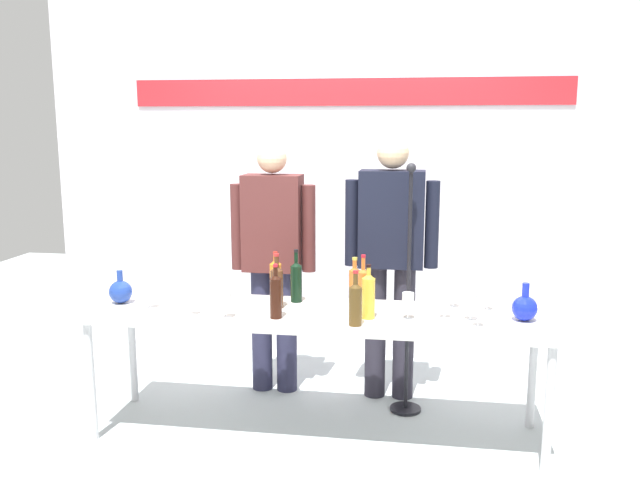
{
  "coord_description": "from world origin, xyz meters",
  "views": [
    {
      "loc": [
        0.62,
        -3.74,
        1.84
      ],
      "look_at": [
        0.0,
        0.15,
        1.1
      ],
      "focal_mm": 37.92,
      "sensor_mm": 36.0,
      "label": 1
    }
  ],
  "objects_px": {
    "wine_glass_left_1": "(226,299)",
    "wine_glass_right_4": "(478,308)",
    "wine_bottle_3": "(355,283)",
    "microphone_stand": "(407,330)",
    "wine_bottle_6": "(276,295)",
    "wine_glass_right_1": "(453,291)",
    "wine_glass_right_2": "(408,301)",
    "wine_bottle_5": "(276,278)",
    "wine_glass_right_0": "(488,292)",
    "wine_glass_right_5": "(471,302)",
    "decanter_blue_right": "(525,308)",
    "wine_bottle_0": "(368,295)",
    "decanter_blue_left": "(121,291)",
    "wine_bottle_1": "(277,285)",
    "wine_bottle_7": "(363,289)",
    "wine_bottle_2": "(355,302)",
    "wine_bottle_4": "(296,280)",
    "wine_glass_left_0": "(190,296)",
    "wine_glass_left_2": "(149,292)",
    "presenter_left": "(273,253)",
    "display_table": "(316,321)",
    "wine_glass_right_3": "(445,299)",
    "presenter_right": "(391,251)"
  },
  "relations": [
    {
      "from": "wine_glass_left_1",
      "to": "wine_glass_right_4",
      "type": "bearing_deg",
      "value": 1.73
    },
    {
      "from": "wine_bottle_3",
      "to": "microphone_stand",
      "type": "relative_size",
      "value": 0.18
    },
    {
      "from": "wine_bottle_6",
      "to": "wine_glass_right_1",
      "type": "xyz_separation_m",
      "value": [
        0.99,
        0.38,
        -0.03
      ]
    },
    {
      "from": "wine_bottle_6",
      "to": "wine_glass_right_2",
      "type": "distance_m",
      "value": 0.74
    },
    {
      "from": "wine_bottle_5",
      "to": "wine_glass_right_0",
      "type": "bearing_deg",
      "value": -3.58
    },
    {
      "from": "wine_bottle_6",
      "to": "wine_glass_right_5",
      "type": "bearing_deg",
      "value": 6.45
    },
    {
      "from": "decanter_blue_right",
      "to": "wine_glass_left_1",
      "type": "distance_m",
      "value": 1.67
    },
    {
      "from": "wine_bottle_6",
      "to": "wine_glass_right_1",
      "type": "distance_m",
      "value": 1.06
    },
    {
      "from": "wine_bottle_0",
      "to": "wine_glass_right_1",
      "type": "xyz_separation_m",
      "value": [
        0.48,
        0.3,
        -0.03
      ]
    },
    {
      "from": "decanter_blue_right",
      "to": "wine_bottle_0",
      "type": "xyz_separation_m",
      "value": [
        -0.86,
        -0.09,
        0.06
      ]
    },
    {
      "from": "decanter_blue_left",
      "to": "wine_bottle_3",
      "type": "bearing_deg",
      "value": 9.07
    },
    {
      "from": "wine_glass_right_4",
      "to": "wine_glass_left_1",
      "type": "bearing_deg",
      "value": -178.27
    },
    {
      "from": "wine_bottle_1",
      "to": "wine_bottle_7",
      "type": "height_order",
      "value": "wine_bottle_7"
    },
    {
      "from": "wine_bottle_2",
      "to": "wine_bottle_4",
      "type": "height_order",
      "value": "wine_bottle_4"
    },
    {
      "from": "wine_glass_left_0",
      "to": "wine_glass_left_2",
      "type": "height_order",
      "value": "wine_glass_left_0"
    },
    {
      "from": "wine_glass_left_1",
      "to": "microphone_stand",
      "type": "relative_size",
      "value": 0.09
    },
    {
      "from": "wine_glass_left_2",
      "to": "wine_bottle_1",
      "type": "bearing_deg",
      "value": 10.02
    },
    {
      "from": "presenter_left",
      "to": "wine_glass_right_2",
      "type": "distance_m",
      "value": 1.16
    },
    {
      "from": "presenter_left",
      "to": "wine_bottle_7",
      "type": "relative_size",
      "value": 4.99
    },
    {
      "from": "display_table",
      "to": "wine_bottle_3",
      "type": "xyz_separation_m",
      "value": [
        0.2,
        0.23,
        0.18
      ]
    },
    {
      "from": "display_table",
      "to": "wine_bottle_5",
      "type": "distance_m",
      "value": 0.44
    },
    {
      "from": "wine_bottle_3",
      "to": "wine_glass_right_5",
      "type": "bearing_deg",
      "value": -21.73
    },
    {
      "from": "wine_glass_left_1",
      "to": "wine_glass_right_1",
      "type": "relative_size",
      "value": 1.07
    },
    {
      "from": "presenter_left",
      "to": "wine_bottle_3",
      "type": "bearing_deg",
      "value": -33.74
    },
    {
      "from": "wine_bottle_2",
      "to": "wine_bottle_5",
      "type": "xyz_separation_m",
      "value": [
        -0.55,
        0.49,
        0.0
      ]
    },
    {
      "from": "decanter_blue_left",
      "to": "wine_bottle_7",
      "type": "relative_size",
      "value": 0.6
    },
    {
      "from": "wine_bottle_6",
      "to": "wine_glass_right_5",
      "type": "xyz_separation_m",
      "value": [
        1.08,
        0.12,
        -0.03
      ]
    },
    {
      "from": "presenter_left",
      "to": "wine_bottle_3",
      "type": "xyz_separation_m",
      "value": [
        0.6,
        -0.4,
        -0.09
      ]
    },
    {
      "from": "decanter_blue_right",
      "to": "wine_glass_left_2",
      "type": "distance_m",
      "value": 2.16
    },
    {
      "from": "presenter_left",
      "to": "wine_glass_left_2",
      "type": "bearing_deg",
      "value": -129.65
    },
    {
      "from": "wine_bottle_5",
      "to": "wine_glass_right_2",
      "type": "xyz_separation_m",
      "value": [
        0.83,
        -0.33,
        -0.02
      ]
    },
    {
      "from": "wine_bottle_7",
      "to": "wine_glass_right_1",
      "type": "bearing_deg",
      "value": 20.51
    },
    {
      "from": "presenter_left",
      "to": "wine_glass_left_1",
      "type": "relative_size",
      "value": 11.31
    },
    {
      "from": "presenter_left",
      "to": "wine_bottle_2",
      "type": "xyz_separation_m",
      "value": [
        0.65,
        -0.86,
        -0.09
      ]
    },
    {
      "from": "wine_glass_left_0",
      "to": "wine_glass_right_4",
      "type": "xyz_separation_m",
      "value": [
        1.6,
        0.02,
        -0.01
      ]
    },
    {
      "from": "decanter_blue_right",
      "to": "wine_glass_right_3",
      "type": "relative_size",
      "value": 1.34
    },
    {
      "from": "wine_bottle_2",
      "to": "decanter_blue_left",
      "type": "bearing_deg",
      "value": 170.81
    },
    {
      "from": "wine_bottle_1",
      "to": "wine_glass_right_0",
      "type": "xyz_separation_m",
      "value": [
        1.23,
        0.13,
        -0.02
      ]
    },
    {
      "from": "decanter_blue_left",
      "to": "presenter_right",
      "type": "distance_m",
      "value": 1.73
    },
    {
      "from": "wine_bottle_4",
      "to": "wine_glass_left_0",
      "type": "distance_m",
      "value": 0.66
    },
    {
      "from": "wine_bottle_4",
      "to": "wine_bottle_6",
      "type": "relative_size",
      "value": 1.05
    },
    {
      "from": "display_table",
      "to": "wine_glass_left_1",
      "type": "bearing_deg",
      "value": -157.17
    },
    {
      "from": "wine_bottle_5",
      "to": "wine_bottle_6",
      "type": "bearing_deg",
      "value": -77.14
    },
    {
      "from": "wine_bottle_7",
      "to": "wine_glass_right_5",
      "type": "height_order",
      "value": "wine_bottle_7"
    },
    {
      "from": "wine_bottle_3",
      "to": "wine_bottle_7",
      "type": "height_order",
      "value": "wine_bottle_7"
    },
    {
      "from": "wine_bottle_3",
      "to": "microphone_stand",
      "type": "bearing_deg",
      "value": 28.54
    },
    {
      "from": "wine_bottle_6",
      "to": "presenter_left",
      "type": "bearing_deg",
      "value": 103.87
    },
    {
      "from": "presenter_left",
      "to": "wine_bottle_6",
      "type": "bearing_deg",
      "value": -76.13
    },
    {
      "from": "wine_glass_left_0",
      "to": "wine_glass_right_0",
      "type": "bearing_deg",
      "value": 12.3
    },
    {
      "from": "microphone_stand",
      "to": "display_table",
      "type": "bearing_deg",
      "value": -142.0
    }
  ]
}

